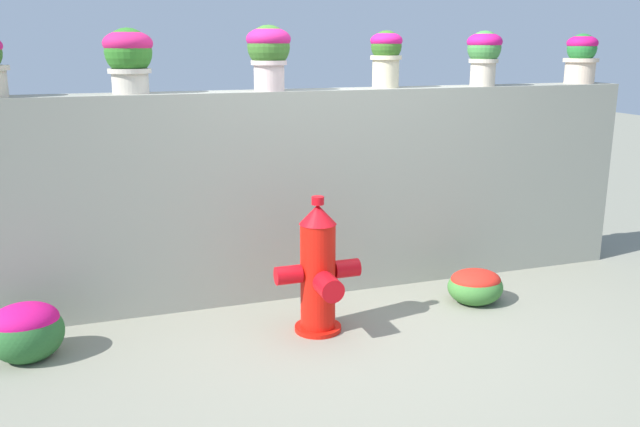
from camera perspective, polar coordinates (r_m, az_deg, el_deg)
The scene contains 10 objects.
ground_plane at distance 4.30m, azimuth 4.57°, elevation -10.71°, with size 24.00×24.00×0.00m, color gray.
stone_wall at distance 4.94m, azimuth 0.18°, elevation 1.85°, with size 4.99×0.29×1.50m, color gray.
potted_plant_1 at distance 4.59m, azimuth -16.05°, elevation 12.91°, with size 0.32×0.32×0.42m.
potted_plant_2 at distance 4.67m, azimuth -4.41°, elevation 13.74°, with size 0.30×0.30×0.44m.
potted_plant_3 at distance 5.02m, azimuth 5.67°, elevation 13.46°, with size 0.24×0.24×0.41m.
potted_plant_4 at distance 5.36m, azimuth 13.85°, elevation 13.27°, with size 0.27×0.27×0.41m.
potted_plant_5 at distance 5.95m, azimuth 21.44°, elevation 12.46°, with size 0.28×0.28×0.40m.
fire_hydrant at distance 4.26m, azimuth -0.12°, elevation -5.04°, with size 0.56×0.45×0.89m.
flower_bush_left at distance 4.95m, azimuth 13.14°, elevation -5.96°, with size 0.41×0.36×0.25m.
flower_bush_right at distance 4.34m, azimuth -23.86°, elevation -9.03°, with size 0.43×0.39×0.36m.
Camera 1 is at (-1.58, -3.57, 1.82)m, focal length 37.43 mm.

